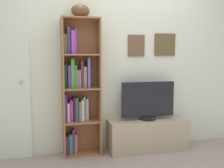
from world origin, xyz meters
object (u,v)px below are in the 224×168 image
object	(u,v)px
bookshelf	(78,90)
television	(148,101)
football	(80,11)
tv_stand	(147,135)

from	to	relation	value
bookshelf	television	bearing A→B (deg)	-5.24
bookshelf	football	world-z (taller)	football
bookshelf	tv_stand	xyz separation A→B (m)	(0.94, -0.09, -0.65)
bookshelf	television	xyz separation A→B (m)	(0.94, -0.09, -0.18)
football	television	world-z (taller)	football
bookshelf	television	distance (m)	0.96
tv_stand	football	bearing A→B (deg)	176.46
tv_stand	bookshelf	bearing A→B (deg)	174.70
bookshelf	football	distance (m)	1.00
bookshelf	football	xyz separation A→B (m)	(0.04, -0.03, 1.00)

